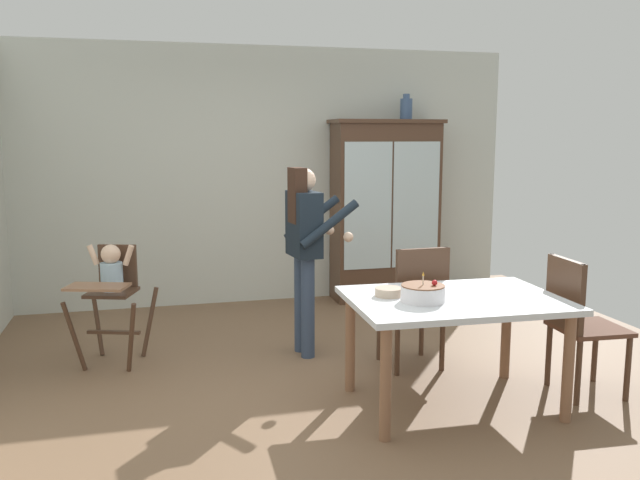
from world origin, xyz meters
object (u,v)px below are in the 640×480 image
at_px(dining_table, 454,311).
at_px(birthday_cake, 423,293).
at_px(ceramic_vase, 406,108).
at_px(serving_bowl, 389,292).
at_px(dining_chair_far_side, 416,299).
at_px(china_cabinet, 385,210).
at_px(adult_person, 305,238).
at_px(high_chair_with_toddler, 111,282).
at_px(dining_chair_right_end, 577,316).

height_order(dining_table, birthday_cake, birthday_cake).
relative_size(ceramic_vase, birthday_cake, 0.96).
xyz_separation_m(serving_bowl, dining_chair_far_side, (0.44, 0.56, -0.21)).
distance_m(china_cabinet, birthday_cake, 3.08).
xyz_separation_m(adult_person, dining_chair_far_side, (0.73, -0.57, -0.41)).
xyz_separation_m(high_chair_with_toddler, serving_bowl, (1.80, -1.30, 0.11)).
xyz_separation_m(dining_table, birthday_cake, (-0.25, -0.05, 0.15)).
xyz_separation_m(china_cabinet, dining_chair_right_end, (0.32, -2.94, -0.42)).
relative_size(dining_table, dining_chair_far_side, 1.47).
bearing_deg(ceramic_vase, birthday_cake, -109.61).
height_order(serving_bowl, dining_chair_right_end, dining_chair_right_end).
bearing_deg(serving_bowl, dining_chair_right_end, -7.50).
bearing_deg(dining_chair_far_side, adult_person, -39.41).
bearing_deg(adult_person, dining_chair_right_end, -135.18).
bearing_deg(adult_person, high_chair_with_toddler, 77.71).
bearing_deg(dining_chair_right_end, dining_table, 91.22).
height_order(adult_person, birthday_cake, adult_person).
xyz_separation_m(dining_table, dining_chair_right_end, (0.90, -0.03, -0.09)).
bearing_deg(dining_table, adult_person, 118.82).
bearing_deg(serving_bowl, birthday_cake, -50.45).
bearing_deg(dining_chair_right_end, china_cabinet, 9.40).
xyz_separation_m(dining_table, dining_chair_far_side, (0.03, 0.70, -0.09)).
bearing_deg(birthday_cake, dining_chair_far_side, 69.65).
distance_m(high_chair_with_toddler, dining_chair_far_side, 2.36).
relative_size(high_chair_with_toddler, birthday_cake, 3.39).
xyz_separation_m(adult_person, dining_chair_right_end, (1.60, -1.30, -0.41)).
distance_m(adult_person, dining_chair_right_end, 2.11).
distance_m(high_chair_with_toddler, birthday_cake, 2.47).
height_order(china_cabinet, dining_table, china_cabinet).
bearing_deg(dining_table, china_cabinet, 78.62).
bearing_deg(high_chair_with_toddler, birthday_cake, -18.73).
distance_m(serving_bowl, dining_chair_right_end, 1.34).
bearing_deg(serving_bowl, dining_chair_far_side, 52.05).
relative_size(ceramic_vase, high_chair_with_toddler, 0.28).
height_order(adult_person, dining_chair_right_end, adult_person).
relative_size(china_cabinet, serving_bowl, 10.80).
xyz_separation_m(high_chair_with_toddler, birthday_cake, (1.96, -1.49, 0.14)).
height_order(china_cabinet, serving_bowl, china_cabinet).
xyz_separation_m(high_chair_with_toddler, dining_table, (2.21, -1.44, -0.01)).
relative_size(dining_table, serving_bowl, 7.81).
bearing_deg(china_cabinet, dining_table, -101.38).
xyz_separation_m(ceramic_vase, serving_bowl, (-1.21, -2.77, -1.30)).
bearing_deg(birthday_cake, dining_chair_right_end, 1.00).
bearing_deg(high_chair_with_toddler, dining_table, -14.58).
xyz_separation_m(high_chair_with_toddler, dining_chair_far_side, (2.24, -0.73, -0.10)).
distance_m(dining_table, dining_chair_far_side, 0.71).
bearing_deg(dining_table, birthday_cake, -168.21).
xyz_separation_m(adult_person, dining_table, (0.70, -1.27, -0.32)).
bearing_deg(high_chair_with_toddler, ceramic_vase, 44.49).
height_order(dining_table, serving_bowl, serving_bowl).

